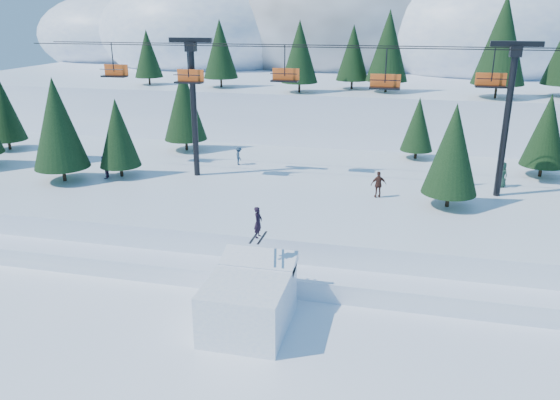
% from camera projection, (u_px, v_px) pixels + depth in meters
% --- Properties ---
extents(ground, '(160.00, 160.00, 0.00)m').
position_uv_depth(ground, '(241.00, 349.00, 24.75)').
color(ground, white).
rests_on(ground, ground).
extents(mid_shelf, '(70.00, 22.00, 2.50)m').
position_uv_depth(mid_shelf, '(311.00, 199.00, 40.91)').
color(mid_shelf, white).
rests_on(mid_shelf, ground).
extents(berm, '(70.00, 6.00, 1.10)m').
position_uv_depth(berm, '(281.00, 264.00, 31.93)').
color(berm, white).
rests_on(berm, ground).
extents(mountain_ridge, '(119.00, 60.00, 26.46)m').
position_uv_depth(mountain_ridge, '(340.00, 43.00, 90.24)').
color(mountain_ridge, white).
rests_on(mountain_ridge, ground).
extents(jump_kicker, '(3.79, 5.17, 5.66)m').
position_uv_depth(jump_kicker, '(249.00, 301.00, 26.16)').
color(jump_kicker, white).
rests_on(jump_kicker, ground).
extents(chairlift, '(46.00, 3.21, 10.28)m').
position_uv_depth(chairlift, '(339.00, 91.00, 37.94)').
color(chairlift, black).
rests_on(chairlift, mid_shelf).
extents(conifer_stand, '(60.40, 16.18, 8.69)m').
position_uv_depth(conifer_stand, '(340.00, 125.00, 39.42)').
color(conifer_stand, black).
rests_on(conifer_stand, mid_shelf).
extents(distant_skiers, '(30.04, 7.12, 1.86)m').
position_uv_depth(distant_skiers, '(304.00, 170.00, 40.54)').
color(distant_skiers, '#203E31').
rests_on(distant_skiers, mid_shelf).
extents(banner_near, '(2.81, 0.57, 0.90)m').
position_uv_depth(banner_near, '(421.00, 302.00, 27.74)').
color(banner_near, black).
rests_on(banner_near, ground).
extents(banner_far, '(2.75, 0.84, 0.90)m').
position_uv_depth(banner_far, '(432.00, 291.00, 28.86)').
color(banner_far, black).
rests_on(banner_far, ground).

